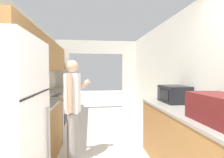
{
  "coord_description": "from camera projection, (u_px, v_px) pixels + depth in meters",
  "views": [
    {
      "loc": [
        -0.21,
        -0.98,
        1.44
      ],
      "look_at": [
        0.32,
        3.31,
        1.25
      ],
      "focal_mm": 28.0,
      "sensor_mm": 36.0,
      "label": 1
    }
  ],
  "objects": [
    {
      "name": "counter_right",
      "position": [
        189.0,
        146.0,
        2.27
      ],
      "size": [
        0.62,
        2.13,
        0.93
      ],
      "color": "#9E6B38",
      "rests_on": "ground_plane"
    },
    {
      "name": "range_oven",
      "position": [
        51.0,
        116.0,
        3.77
      ],
      "size": [
        0.66,
        0.74,
        1.07
      ],
      "color": "#B7B7BC",
      "rests_on": "ground_plane"
    },
    {
      "name": "suitcase",
      "position": [
        222.0,
        109.0,
        1.7
      ],
      "size": [
        0.41,
        0.67,
        0.29
      ],
      "color": "#5B1919",
      "rests_on": "counter_right"
    },
    {
      "name": "wall_far_with_doorway",
      "position": [
        96.0,
        71.0,
        6.06
      ],
      "size": [
        3.14,
        0.06,
        2.5
      ],
      "color": "silver",
      "rests_on": "ground_plane"
    },
    {
      "name": "counter_left",
      "position": [
        52.0,
        115.0,
        3.88
      ],
      "size": [
        0.62,
        3.9,
        0.93
      ],
      "color": "#9E6B38",
      "rests_on": "ground_plane"
    },
    {
      "name": "wall_right",
      "position": [
        181.0,
        82.0,
        3.1
      ],
      "size": [
        0.06,
        7.48,
        2.5
      ],
      "color": "silver",
      "rests_on": "ground_plane"
    },
    {
      "name": "person",
      "position": [
        73.0,
        109.0,
        2.7
      ],
      "size": [
        0.52,
        0.41,
        1.61
      ],
      "rotation": [
        0.0,
        0.0,
        1.4
      ],
      "color": "#9E9E9E",
      "rests_on": "ground_plane"
    },
    {
      "name": "wall_left",
      "position": [
        30.0,
        69.0,
        3.2
      ],
      "size": [
        0.38,
        7.48,
        2.5
      ],
      "color": "silver",
      "rests_on": "ground_plane"
    },
    {
      "name": "microwave",
      "position": [
        174.0,
        94.0,
        2.88
      ],
      "size": [
        0.38,
        0.51,
        0.27
      ],
      "color": "black",
      "rests_on": "counter_right"
    }
  ]
}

